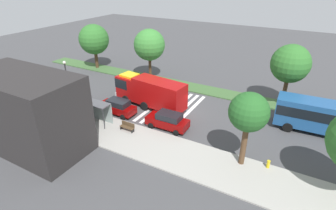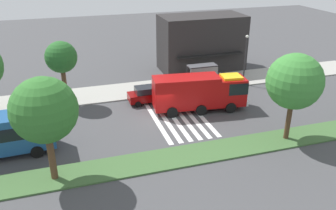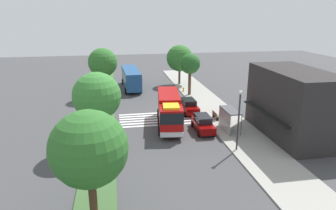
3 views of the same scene
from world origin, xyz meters
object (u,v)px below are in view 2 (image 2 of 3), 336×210
parked_car_west (149,94)px  parked_car_mid (207,87)px  bench_near_shelter (171,85)px  street_lamp (245,55)px  sidewalk_tree_west (61,58)px  median_tree_west (295,82)px  fire_hydrant (45,104)px  bus_stop_shelter (203,72)px  median_tree_far_west (44,110)px  fire_truck (202,91)px

parked_car_west → parked_car_mid: (6.78, 0.00, -0.01)m
bench_near_shelter → street_lamp: size_ratio=0.27×
street_lamp → sidewalk_tree_west: sidewalk_tree_west is taller
median_tree_west → fire_hydrant: bearing=146.9°
parked_car_mid → bus_stop_shelter: (0.61, 2.65, 0.97)m
bus_stop_shelter → bench_near_shelter: size_ratio=2.19×
bus_stop_shelter → sidewalk_tree_west: bearing=-178.4°
bus_stop_shelter → median_tree_west: size_ratio=0.46×
sidewalk_tree_west → median_tree_far_west: 13.71m
parked_car_mid → fire_hydrant: 17.58m
bus_stop_shelter → median_tree_west: bearing=-81.8°
fire_truck → parked_car_west: size_ratio=2.13×
bus_stop_shelter → median_tree_far_west: size_ratio=0.46×
bus_stop_shelter → sidewalk_tree_west: size_ratio=0.52×
parked_car_west → bus_stop_shelter: bus_stop_shelter is taller
fire_hydrant → median_tree_west: bearing=-33.1°
street_lamp → median_tree_west: bearing=-102.7°
fire_hydrant → street_lamp: bearing=0.2°
bus_stop_shelter → fire_hydrant: 18.19m
parked_car_west → fire_hydrant: size_ratio=6.59×
bus_stop_shelter → sidewalk_tree_west: (-15.95, -0.45, 3.25)m
parked_car_mid → median_tree_west: 12.56m
median_tree_far_west → median_tree_west: median_tree_far_west is taller
parked_car_mid → bus_stop_shelter: bus_stop_shelter is taller
fire_truck → median_tree_west: 9.82m
parked_car_west → fire_truck: bearing=-37.9°
fire_truck → street_lamp: bearing=41.4°
parked_car_mid → sidewalk_tree_west: (-15.34, 2.20, 4.22)m
street_lamp → fire_hydrant: bearing=-179.8°
bus_stop_shelter → street_lamp: size_ratio=0.59×
fire_truck → bench_near_shelter: 6.47m
parked_car_west → sidewalk_tree_west: size_ratio=0.69×
parked_car_mid → fire_hydrant: parked_car_mid is taller
bench_near_shelter → bus_stop_shelter: bearing=-0.0°
parked_car_mid → street_lamp: street_lamp is taller
parked_car_mid → sidewalk_tree_west: sidewalk_tree_west is taller
street_lamp → sidewalk_tree_west: size_ratio=0.89×
parked_car_west → parked_car_mid: size_ratio=1.01×
sidewalk_tree_west → median_tree_far_west: median_tree_far_west is taller
sidewalk_tree_west → median_tree_far_west: size_ratio=0.87×
sidewalk_tree_west → parked_car_mid: bearing=-8.2°
fire_truck → median_tree_far_west: (-14.66, -7.91, 3.44)m
parked_car_west → fire_hydrant: 10.86m
parked_car_west → bench_near_shelter: size_ratio=2.88×
fire_truck → sidewalk_tree_west: sidewalk_tree_west is taller
sidewalk_tree_west → fire_hydrant: 5.15m
median_tree_far_west → parked_car_mid: bearing=34.2°
median_tree_west → fire_truck: bearing=121.1°
median_tree_far_west → fire_hydrant: 14.08m
parked_car_west → median_tree_west: size_ratio=0.61×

